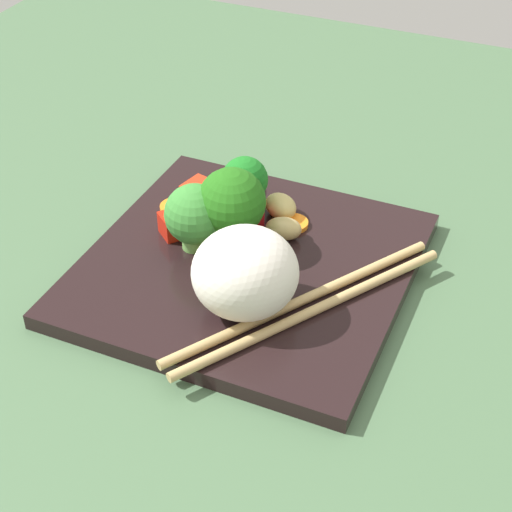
{
  "coord_description": "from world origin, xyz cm",
  "views": [
    {
      "loc": [
        21.48,
        -47.54,
        42.26
      ],
      "look_at": [
        1.38,
        -1.43,
        3.35
      ],
      "focal_mm": 57.04,
      "sensor_mm": 36.0,
      "label": 1
    }
  ],
  "objects": [
    {
      "name": "ground_plane",
      "position": [
        0.0,
        0.0,
        -1.0
      ],
      "size": [
        110.0,
        110.0,
        2.0
      ],
      "primitive_type": "cube",
      "color": "#466644"
    },
    {
      "name": "square_plate",
      "position": [
        0.0,
        0.0,
        0.68
      ],
      "size": [
        25.64,
        25.64,
        1.35
      ],
      "primitive_type": "cube",
      "rotation": [
        0.0,
        0.0,
        -0.0
      ],
      "color": "black",
      "rests_on": "ground_plane"
    },
    {
      "name": "rice_mound",
      "position": [
        2.23,
        -5.37,
        4.85
      ],
      "size": [
        10.58,
        10.4,
        7.0
      ],
      "primitive_type": "ellipsoid",
      "rotation": [
        0.0,
        0.0,
        3.62
      ],
      "color": "white",
      "rests_on": "square_plate"
    },
    {
      "name": "broccoli_floret_0",
      "position": [
        -2.94,
        6.03,
        4.76
      ],
      "size": [
        4.04,
        4.04,
        5.67
      ],
      "color": "#61A24F",
      "rests_on": "square_plate"
    },
    {
      "name": "broccoli_floret_1",
      "position": [
        -2.0,
        1.45,
        5.64
      ],
      "size": [
        5.59,
        5.59,
        7.34
      ],
      "color": "#72A049",
      "rests_on": "square_plate"
    },
    {
      "name": "broccoli_floret_2",
      "position": [
        -4.65,
        -0.28,
        4.63
      ],
      "size": [
        5.03,
        5.03,
        5.94
      ],
      "color": "#70B254",
      "rests_on": "square_plate"
    },
    {
      "name": "carrot_slice_0",
      "position": [
        -4.99,
        6.53,
        1.69
      ],
      "size": [
        3.9,
        3.9,
        0.66
      ],
      "primitive_type": "cylinder",
      "rotation": [
        0.0,
        0.0,
        2.61
      ],
      "color": "orange",
      "rests_on": "square_plate"
    },
    {
      "name": "carrot_slice_1",
      "position": [
        -8.75,
        3.97,
        1.69
      ],
      "size": [
        3.66,
        3.66,
        0.68
      ],
      "primitive_type": "cylinder",
      "rotation": [
        0.0,
        0.0,
        3.63
      ],
      "color": "orange",
      "rests_on": "square_plate"
    },
    {
      "name": "carrot_slice_2",
      "position": [
        -2.62,
        -1.01,
        1.59
      ],
      "size": [
        3.33,
        3.33,
        0.47
      ],
      "primitive_type": "cylinder",
      "rotation": [
        0.0,
        0.0,
        3.29
      ],
      "color": "orange",
      "rests_on": "square_plate"
    },
    {
      "name": "carrot_slice_3",
      "position": [
        -3.21,
        8.06,
        1.6
      ],
      "size": [
        2.81,
        2.81,
        0.49
      ],
      "primitive_type": "cylinder",
      "rotation": [
        0.0,
        0.0,
        0.4
      ],
      "color": "orange",
      "rests_on": "square_plate"
    },
    {
      "name": "carrot_slice_4",
      "position": [
        1.56,
        6.17,
        1.57
      ],
      "size": [
        3.6,
        3.6,
        0.43
      ],
      "primitive_type": "cylinder",
      "rotation": [
        0.0,
        0.0,
        5.76
      ],
      "color": "orange",
      "rests_on": "square_plate"
    },
    {
      "name": "pepper_chunk_0",
      "position": [
        -4.33,
        2.86,
        2.44
      ],
      "size": [
        3.6,
        3.56,
        2.17
      ],
      "primitive_type": "cube",
      "rotation": [
        0.0,
        0.0,
        2.43
      ],
      "color": "red",
      "rests_on": "square_plate"
    },
    {
      "name": "pepper_chunk_1",
      "position": [
        -7.7,
        6.67,
        2.15
      ],
      "size": [
        3.07,
        3.2,
        1.59
      ],
      "primitive_type": "cube",
      "rotation": [
        0.0,
        0.0,
        1.34
      ],
      "color": "red",
      "rests_on": "square_plate"
    },
    {
      "name": "pepper_chunk_2",
      "position": [
        -1.32,
        4.67,
        2.45
      ],
      "size": [
        2.24,
        2.54,
        2.19
      ],
      "primitive_type": "cube",
      "rotation": [
        0.0,
        0.0,
        5.12
      ],
      "color": "red",
      "rests_on": "square_plate"
    },
    {
      "name": "pepper_chunk_3",
      "position": [
        -7.01,
        1.26,
        2.34
      ],
      "size": [
        3.5,
        3.6,
        1.97
      ],
      "primitive_type": "cube",
      "rotation": [
        0.0,
        0.0,
        0.89
      ],
      "color": "red",
      "rests_on": "square_plate"
    },
    {
      "name": "chicken_piece_0",
      "position": [
        -5.33,
        9.3,
        2.48
      ],
      "size": [
        4.9,
        5.01,
        2.26
      ],
      "primitive_type": "ellipsoid",
      "rotation": [
        0.0,
        0.0,
        5.37
      ],
      "color": "tan",
      "rests_on": "square_plate"
    },
    {
      "name": "chicken_piece_1",
      "position": [
        -0.26,
        7.15,
        2.35
      ],
      "size": [
        4.09,
        3.93,
        2.0
      ],
      "primitive_type": "ellipsoid",
      "rotation": [
        0.0,
        0.0,
        5.65
      ],
      "color": "tan",
      "rests_on": "square_plate"
    },
    {
      "name": "chicken_piece_2",
      "position": [
        1.47,
        4.16,
        2.33
      ],
      "size": [
        3.53,
        2.89,
        1.94
      ],
      "primitive_type": "ellipsoid",
      "rotation": [
        0.0,
        0.0,
        3.4
      ],
      "color": "tan",
      "rests_on": "square_plate"
    },
    {
      "name": "chopstick_pair",
      "position": [
        6.57,
        -3.58,
        1.74
      ],
      "size": [
        15.15,
        22.07,
        0.77
      ],
      "rotation": [
        0.0,
        0.0,
        7.29
      ],
      "color": "tan",
      "rests_on": "square_plate"
    }
  ]
}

